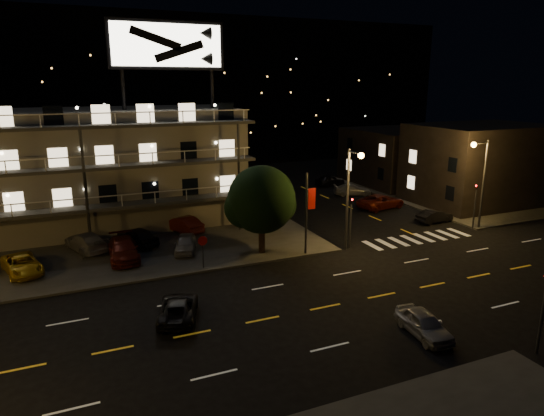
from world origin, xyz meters
name	(u,v)px	position (x,y,z in m)	size (l,w,h in m)	color
ground	(295,313)	(0.00, 0.00, 0.00)	(140.00, 140.00, 0.00)	black
curb_nw	(38,241)	(-14.00, 20.00, 0.07)	(44.00, 24.00, 0.15)	#343432
curb_ne	(449,194)	(30.00, 20.00, 0.07)	(16.00, 24.00, 0.15)	#343432
motel	(81,168)	(-9.94, 23.88, 5.34)	(28.00, 13.80, 18.10)	gray
side_bldg_front	(480,164)	(29.99, 16.00, 4.25)	(14.06, 10.00, 8.50)	black
side_bldg_back	(408,156)	(29.99, 28.00, 3.50)	(14.06, 12.00, 7.00)	black
hill_backdrop	(91,90)	(-5.94, 68.78, 11.55)	(120.00, 25.00, 24.00)	black
streetlight_nc	(350,189)	(8.50, 7.94, 4.96)	(0.44, 1.92, 8.00)	#2D2D30
streetlight_ne	(481,175)	(22.14, 8.30, 4.96)	(1.92, 0.44, 8.00)	#2D2D30
signal_nw	(351,217)	(9.00, 8.50, 2.57)	(0.20, 0.27, 4.60)	#2D2D30
signal_sw	(544,305)	(9.00, -8.50, 2.57)	(0.20, 0.27, 4.60)	#2D2D30
signal_ne	(475,201)	(22.00, 8.50, 2.57)	(0.27, 0.20, 4.60)	#2D2D30
banner_north	(307,212)	(5.09, 8.40, 3.43)	(0.83, 0.16, 6.40)	#2D2D30
stop_sign	(203,247)	(-3.00, 8.57, 1.71)	(0.91, 0.11, 2.61)	#2D2D30
tree	(261,202)	(1.99, 10.00, 4.15)	(5.35, 5.15, 6.74)	black
lot_car_2	(22,265)	(-14.64, 12.53, 0.77)	(2.05, 4.46, 1.24)	gold
lot_car_3	(124,249)	(-7.92, 12.67, 0.89)	(2.08, 5.12, 1.49)	#60190D
lot_car_4	(185,243)	(-3.33, 12.48, 0.79)	(1.51, 3.74, 1.27)	gray
lot_car_7	(86,242)	(-10.37, 15.77, 0.85)	(1.97, 4.85, 1.41)	gray
lot_car_8	(137,236)	(-6.54, 15.44, 0.88)	(1.73, 4.30, 1.46)	black
lot_car_9	(183,224)	(-2.38, 17.44, 0.87)	(1.52, 4.36, 1.44)	#60190D
side_car_0	(434,216)	(20.25, 11.53, 0.61)	(1.29, 3.71, 1.22)	black
side_car_1	(381,201)	(18.83, 17.98, 0.74)	(2.46, 5.33, 1.48)	#60190D
side_car_2	(352,190)	(19.38, 24.44, 0.63)	(1.77, 4.36, 1.27)	gray
side_car_3	(330,180)	(19.78, 30.33, 0.70)	(1.64, 4.08, 1.39)	black
road_car_east	(424,324)	(5.10, -4.88, 0.64)	(1.52, 3.79, 1.29)	gray
road_car_west	(178,308)	(-6.26, 2.04, 0.61)	(2.02, 4.38, 1.22)	black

